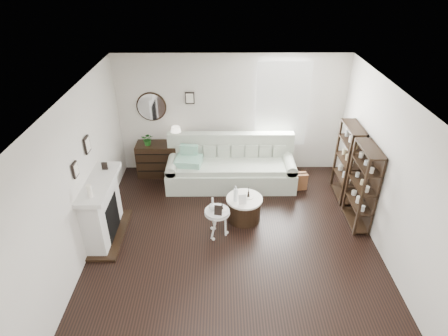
{
  "coord_description": "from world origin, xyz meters",
  "views": [
    {
      "loc": [
        -0.22,
        -5.01,
        4.53
      ],
      "look_at": [
        -0.18,
        0.8,
        1.12
      ],
      "focal_mm": 30.0,
      "sensor_mm": 36.0,
      "label": 1
    }
  ],
  "objects_px": {
    "dresser": "(163,159)",
    "drum_table": "(244,208)",
    "sofa": "(231,168)",
    "pedestal_table": "(217,213)"
  },
  "relations": [
    {
      "from": "dresser",
      "to": "drum_table",
      "type": "relative_size",
      "value": 1.68
    },
    {
      "from": "sofa",
      "to": "pedestal_table",
      "type": "xyz_separation_m",
      "value": [
        -0.28,
        -1.79,
        0.14
      ]
    },
    {
      "from": "drum_table",
      "to": "sofa",
      "type": "bearing_deg",
      "value": 99.77
    },
    {
      "from": "drum_table",
      "to": "pedestal_table",
      "type": "height_order",
      "value": "pedestal_table"
    },
    {
      "from": "sofa",
      "to": "drum_table",
      "type": "relative_size",
      "value": 4.02
    },
    {
      "from": "pedestal_table",
      "to": "drum_table",
      "type": "bearing_deg",
      "value": 42.5
    },
    {
      "from": "dresser",
      "to": "pedestal_table",
      "type": "xyz_separation_m",
      "value": [
        1.25,
        -2.17,
        0.11
      ]
    },
    {
      "from": "dresser",
      "to": "pedestal_table",
      "type": "height_order",
      "value": "dresser"
    },
    {
      "from": "sofa",
      "to": "drum_table",
      "type": "height_order",
      "value": "sofa"
    },
    {
      "from": "dresser",
      "to": "pedestal_table",
      "type": "relative_size",
      "value": 2.11
    }
  ]
}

